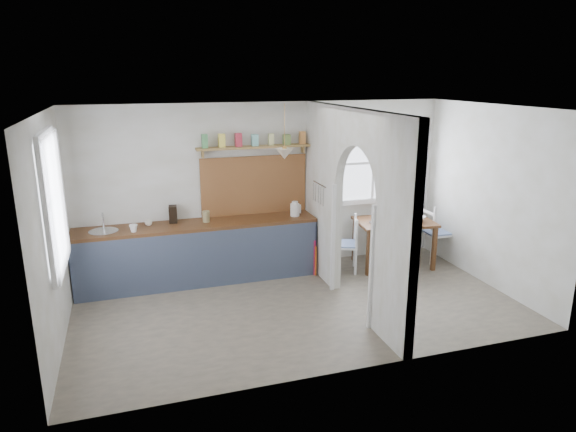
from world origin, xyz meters
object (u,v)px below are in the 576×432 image
object	(u,v)px
kettle	(295,209)
vase	(395,213)
dining_table	(393,243)
chair_left	(344,244)
chair_right	(437,232)

from	to	relation	value
kettle	vase	size ratio (longest dim) A/B	1.37
kettle	vase	distance (m)	1.69
dining_table	chair_left	size ratio (longest dim) A/B	1.36
dining_table	chair_right	world-z (taller)	chair_right
chair_left	kettle	distance (m)	0.96
chair_right	kettle	distance (m)	2.47
chair_right	kettle	world-z (taller)	kettle
vase	kettle	bearing A→B (deg)	177.20
chair_left	kettle	xyz separation A→B (m)	(-0.74, 0.21, 0.57)
kettle	vase	xyz separation A→B (m)	(1.67, -0.08, -0.18)
chair_left	vase	bearing A→B (deg)	119.32
chair_right	vase	distance (m)	0.82
vase	chair_left	bearing A→B (deg)	-172.33
chair_left	chair_right	size ratio (longest dim) A/B	0.91
kettle	dining_table	bearing A→B (deg)	-14.70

